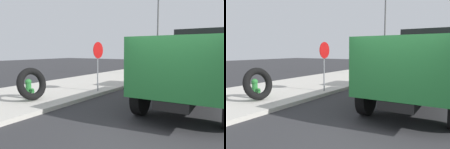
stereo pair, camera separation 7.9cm
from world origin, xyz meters
TOP-DOWN VIEW (x-y plane):
  - ground_plane at (0.00, 0.00)m, footprint 80.00×80.00m
  - fire_hydrant at (0.86, 5.71)m, footprint 0.24×0.55m
  - loose_tire at (0.74, 5.35)m, footprint 1.25×0.54m
  - stop_sign at (3.66, 4.35)m, footprint 0.76×0.08m
  - dump_truck_green at (4.22, 0.10)m, footprint 7.06×2.94m
  - dump_truck_yellow at (14.00, 0.84)m, footprint 7.05×2.91m
  - street_light_pole at (11.83, 4.45)m, footprint 0.12×0.12m

SIDE VIEW (x-z plane):
  - ground_plane at x=0.00m, z-range 0.00..0.00m
  - fire_hydrant at x=0.86m, z-range 0.18..0.97m
  - loose_tire at x=0.74m, z-range 0.15..1.42m
  - dump_truck_green at x=4.22m, z-range 0.11..3.11m
  - dump_truck_yellow at x=14.00m, z-range 0.11..3.11m
  - stop_sign at x=3.66m, z-range 0.60..2.88m
  - street_light_pole at x=11.83m, z-range 0.15..6.60m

